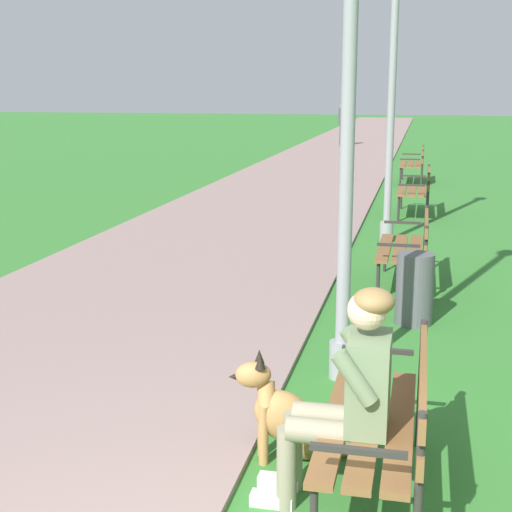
# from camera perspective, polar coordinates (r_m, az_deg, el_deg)

# --- Properties ---
(paved_path) EXTENTS (3.90, 60.00, 0.04)m
(paved_path) POSITION_cam_1_polar(r_m,az_deg,el_deg) (26.64, 6.38, 7.86)
(paved_path) COLOR gray
(paved_path) RESTS_ON ground
(park_bench_near) EXTENTS (0.55, 1.50, 0.85)m
(park_bench_near) POSITION_cam_1_polar(r_m,az_deg,el_deg) (4.26, 9.92, -11.76)
(park_bench_near) COLOR brown
(park_bench_near) RESTS_ON ground
(park_bench_mid) EXTENTS (0.55, 1.50, 0.85)m
(park_bench_mid) POSITION_cam_1_polar(r_m,az_deg,el_deg) (8.74, 11.56, 0.94)
(park_bench_mid) COLOR brown
(park_bench_mid) RESTS_ON ground
(park_bench_far) EXTENTS (0.55, 1.50, 0.85)m
(park_bench_far) POSITION_cam_1_polar(r_m,az_deg,el_deg) (13.72, 12.19, 5.15)
(park_bench_far) COLOR brown
(park_bench_far) RESTS_ON ground
(park_bench_furthest) EXTENTS (0.55, 1.50, 0.85)m
(park_bench_furthest) POSITION_cam_1_polar(r_m,az_deg,el_deg) (18.38, 11.97, 7.03)
(park_bench_furthest) COLOR brown
(park_bench_furthest) RESTS_ON ground
(person_seated_on_near_bench) EXTENTS (0.74, 0.49, 1.25)m
(person_seated_on_near_bench) POSITION_cam_1_polar(r_m,az_deg,el_deg) (4.10, 7.00, -10.05)
(person_seated_on_near_bench) COLOR gray
(person_seated_on_near_bench) RESTS_ON ground
(dog_shepherd) EXTENTS (0.82, 0.40, 0.71)m
(dog_shepherd) POSITION_cam_1_polar(r_m,az_deg,el_deg) (4.73, 2.70, -12.33)
(dog_shepherd) COLOR #B27F47
(dog_shepherd) RESTS_ON ground
(lamp_post_near) EXTENTS (0.24, 0.24, 4.70)m
(lamp_post_near) POSITION_cam_1_polar(r_m,az_deg,el_deg) (5.66, 7.12, 14.32)
(lamp_post_near) COLOR gray
(lamp_post_near) RESTS_ON ground
(lamp_post_mid) EXTENTS (0.24, 0.24, 4.50)m
(lamp_post_mid) POSITION_cam_1_polar(r_m,az_deg,el_deg) (11.15, 10.32, 12.88)
(lamp_post_mid) COLOR gray
(lamp_post_mid) RESTS_ON ground
(litter_bin) EXTENTS (0.36, 0.36, 0.70)m
(litter_bin) POSITION_cam_1_polar(r_m,az_deg,el_deg) (7.42, 11.96, -2.46)
(litter_bin) COLOR #515156
(litter_bin) RESTS_ON ground
(pedestrian_distant) EXTENTS (0.32, 0.22, 1.65)m
(pedestrian_distant) POSITION_cam_1_polar(r_m,az_deg,el_deg) (29.31, 6.60, 9.91)
(pedestrian_distant) COLOR #383842
(pedestrian_distant) RESTS_ON ground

